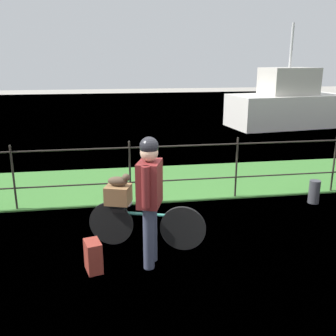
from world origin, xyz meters
The scene contains 11 objects.
ground_plane centered at (0.00, 0.00, 0.00)m, with size 60.00×60.00×0.00m, color gray.
grass_strip centered at (0.00, 3.25, 0.01)m, with size 27.00×2.40×0.03m, color #38702D.
harbor_water centered at (0.00, 10.74, 0.00)m, with size 30.00×30.00×0.00m, color #60849E.
iron_fence centered at (0.00, 2.13, 0.68)m, with size 18.04×0.04×1.17m.
bicycle_main centered at (-0.91, 0.43, 0.34)m, with size 1.59×0.57×0.64m.
wooden_crate centered at (-1.26, 0.55, 0.76)m, with size 0.33×0.30×0.25m, color brown.
terrier_dog centered at (-1.24, 0.54, 0.97)m, with size 0.32×0.22×0.18m.
cyclist_person centered at (-0.89, -0.05, 1.00)m, with size 0.37×0.52×1.68m.
backpack_on_paving centered at (-1.61, -0.10, 0.20)m, with size 0.28×0.18×0.40m, color maroon.
mooring_bollard centered at (2.34, 1.63, 0.22)m, with size 0.20×0.20×0.43m, color #38383D.
moored_boat_near centered at (5.59, 9.53, 0.85)m, with size 4.63×2.55×3.85m.
Camera 1 is at (-1.37, -4.44, 2.57)m, focal length 40.61 mm.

